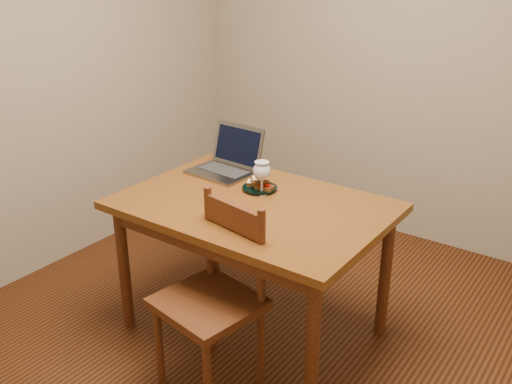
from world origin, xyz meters
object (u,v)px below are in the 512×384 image
Objects in this scene: laptop at (229,160)px; plate at (260,188)px; chair at (212,290)px; milk_glass at (262,178)px; table at (253,218)px.

plate is at bearing -19.41° from laptop.
milk_glass reaches higher than chair.
laptop reaches higher than milk_glass.
laptop is (-0.38, 0.28, 0.15)m from table.
table is at bearing -65.90° from plate.
chair is 0.66m from milk_glass.
table is at bearing -75.43° from milk_glass.
milk_glass is at bearing -22.04° from laptop.
plate reaches higher than table.
chair is 2.64× the size of plate.
milk_glass is 0.48× the size of laptop.
plate is (-0.07, 0.15, 0.09)m from table.
chair is 0.66m from plate.
milk_glass is (-0.12, 0.55, 0.34)m from chair.
table is 0.19m from plate.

